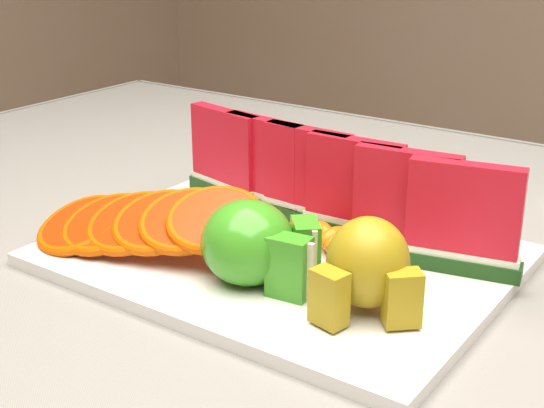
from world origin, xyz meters
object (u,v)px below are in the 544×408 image
(platter, at_px, (280,256))
(fork, at_px, (288,173))
(pear_cluster, at_px, (368,267))
(apple_cluster, at_px, (256,245))

(platter, bearing_deg, fork, 122.27)
(pear_cluster, xyz_separation_m, fork, (-0.26, 0.27, -0.05))
(pear_cluster, relative_size, fork, 0.45)
(platter, xyz_separation_m, fork, (-0.14, 0.21, -0.00))
(apple_cluster, relative_size, fork, 0.60)
(apple_cluster, bearing_deg, platter, 106.52)
(platter, height_order, pear_cluster, pear_cluster)
(apple_cluster, distance_m, pear_cluster, 0.10)
(apple_cluster, height_order, pear_cluster, pear_cluster)
(platter, xyz_separation_m, apple_cluster, (0.02, -0.06, 0.04))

